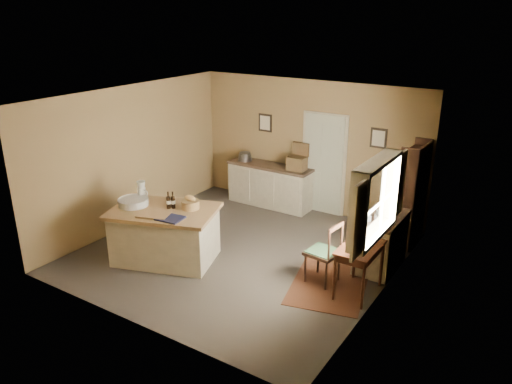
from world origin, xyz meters
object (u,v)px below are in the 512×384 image
sideboard (270,184)px  shelving_unit (415,194)px  right_cabinet (381,241)px  desk_chair (323,253)px  writing_desk (360,253)px  work_island (165,233)px

sideboard → shelving_unit: 3.13m
right_cabinet → desk_chair: bearing=-122.2°
desk_chair → right_cabinet: (0.59, 0.94, -0.04)m
right_cabinet → sideboard: bearing=154.7°
writing_desk → right_cabinet: right_cabinet is taller
sideboard → shelving_unit: (3.09, -0.20, 0.44)m
sideboard → writing_desk: sideboard is taller
right_cabinet → shelving_unit: size_ratio=0.58×
writing_desk → right_cabinet: bearing=90.0°
right_cabinet → shelving_unit: bearing=82.8°
work_island → writing_desk: work_island is taller
desk_chair → shelving_unit: (0.74, 2.13, 0.43)m
writing_desk → work_island: bearing=-166.7°
work_island → right_cabinet: (3.14, 1.70, -0.02)m
writing_desk → desk_chair: bearing=178.9°
sideboard → desk_chair: bearing=-44.8°
sideboard → right_cabinet: bearing=-25.3°
desk_chair → shelving_unit: bearing=77.0°
sideboard → shelving_unit: size_ratio=1.01×
work_island → desk_chair: work_island is taller
shelving_unit → work_island: bearing=-138.7°
work_island → shelving_unit: shelving_unit is taller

